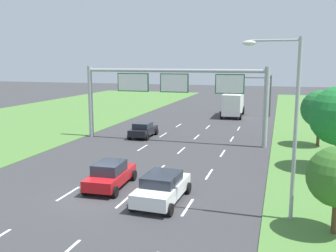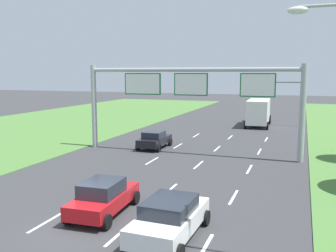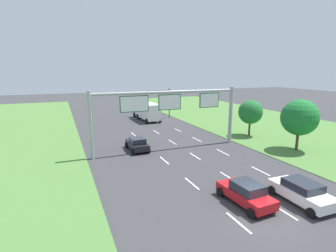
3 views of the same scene
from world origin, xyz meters
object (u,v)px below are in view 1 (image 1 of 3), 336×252
(car_lead_silver, at_px, (162,187))
(roadside_tree_far, at_px, (320,109))
(car_near_red, at_px, (143,130))
(car_mid_lane, at_px, (110,175))
(traffic_light_mast, at_px, (256,88))
(street_lamp, at_px, (288,114))
(box_truck, at_px, (234,103))
(sign_gantry, at_px, (173,89))

(car_lead_silver, xyz_separation_m, roadside_tree_far, (9.17, 16.59, 2.54))
(car_near_red, xyz_separation_m, car_mid_lane, (3.41, -14.69, 0.04))
(roadside_tree_far, bearing_deg, car_mid_lane, -130.03)
(traffic_light_mast, distance_m, street_lamp, 34.91)
(car_lead_silver, bearing_deg, street_lamp, -3.41)
(car_lead_silver, bearing_deg, traffic_light_mast, 87.28)
(box_truck, relative_size, street_lamp, 1.01)
(car_mid_lane, distance_m, street_lamp, 10.87)
(box_truck, relative_size, sign_gantry, 0.50)
(sign_gantry, relative_size, roadside_tree_far, 3.45)
(car_near_red, height_order, car_lead_silver, car_lead_silver)
(car_lead_silver, relative_size, car_mid_lane, 1.04)
(box_truck, xyz_separation_m, traffic_light_mast, (2.88, 0.77, 2.14))
(car_near_red, distance_m, sign_gantry, 5.51)
(car_mid_lane, height_order, street_lamp, street_lamp)
(car_mid_lane, height_order, sign_gantry, sign_gantry)
(traffic_light_mast, distance_m, roadside_tree_far, 18.78)
(car_lead_silver, bearing_deg, sign_gantry, 105.48)
(car_near_red, xyz_separation_m, sign_gantry, (3.39, -1.17, 4.18))
(box_truck, bearing_deg, car_lead_silver, -91.35)
(car_lead_silver, height_order, street_lamp, street_lamp)
(street_lamp, height_order, roadside_tree_far, street_lamp)
(car_mid_lane, distance_m, traffic_light_mast, 33.56)
(sign_gantry, xyz_separation_m, street_lamp, (9.84, -15.39, 0.15))
(traffic_light_mast, height_order, roadside_tree_far, traffic_light_mast)
(car_near_red, distance_m, car_lead_silver, 17.50)
(sign_gantry, height_order, roadside_tree_far, sign_gantry)
(car_mid_lane, distance_m, sign_gantry, 14.14)
(box_truck, bearing_deg, car_near_red, -113.10)
(street_lamp, bearing_deg, car_near_red, 128.64)
(traffic_light_mast, bearing_deg, box_truck, -165.13)
(roadside_tree_far, bearing_deg, box_truck, 119.44)
(roadside_tree_far, bearing_deg, sign_gantry, -172.30)
(street_lamp, bearing_deg, car_lead_silver, 175.01)
(traffic_light_mast, bearing_deg, car_mid_lane, -100.72)
(car_near_red, distance_m, roadside_tree_far, 16.45)
(car_mid_lane, bearing_deg, sign_gantry, 87.18)
(car_near_red, relative_size, box_truck, 0.47)
(box_truck, distance_m, traffic_light_mast, 3.67)
(car_lead_silver, bearing_deg, car_near_red, 115.38)
(car_near_red, distance_m, box_truck, 18.67)
(car_lead_silver, distance_m, sign_gantry, 15.84)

